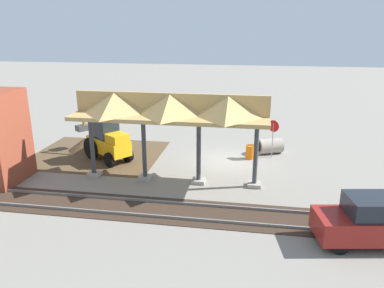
{
  "coord_description": "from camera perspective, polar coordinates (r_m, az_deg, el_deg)",
  "views": [
    {
      "loc": [
        -1.41,
        22.35,
        8.23
      ],
      "look_at": [
        1.94,
        1.8,
        1.6
      ],
      "focal_mm": 35.0,
      "sensor_mm": 36.0,
      "label": 1
    }
  ],
  "objects": [
    {
      "name": "ground_plane",
      "position": [
        23.86,
        5.32,
        -2.59
      ],
      "size": [
        120.0,
        120.0,
        0.0
      ],
      "primitive_type": "plane",
      "color": "gray"
    },
    {
      "name": "dirt_work_zone",
      "position": [
        25.73,
        -14.2,
        -1.55
      ],
      "size": [
        8.36,
        7.0,
        0.01
      ],
      "primitive_type": "cube",
      "color": "brown",
      "rests_on": "ground"
    },
    {
      "name": "platform_canopy",
      "position": [
        19.57,
        -3.32,
        5.58
      ],
      "size": [
        10.23,
        3.2,
        4.9
      ],
      "color": "#9E998E",
      "rests_on": "ground"
    },
    {
      "name": "rail_tracks",
      "position": [
        17.33,
        3.56,
        -10.62
      ],
      "size": [
        60.0,
        2.58,
        0.15
      ],
      "color": "slate",
      "rests_on": "ground"
    },
    {
      "name": "stop_sign",
      "position": [
        24.44,
        12.27,
        1.99
      ],
      "size": [
        0.68,
        0.4,
        2.48
      ],
      "color": "gray",
      "rests_on": "ground"
    },
    {
      "name": "backhoe",
      "position": [
        24.29,
        -12.8,
        0.56
      ],
      "size": [
        4.8,
        3.96,
        2.82
      ],
      "color": "#EAB214",
      "rests_on": "ground"
    },
    {
      "name": "dirt_mound",
      "position": [
        26.91,
        -15.83,
        -0.83
      ],
      "size": [
        4.76,
        4.76,
        1.71
      ],
      "primitive_type": "cone",
      "color": "brown",
      "rests_on": "ground"
    },
    {
      "name": "concrete_pipe",
      "position": [
        25.58,
        11.82,
        -0.3
      ],
      "size": [
        1.85,
        1.54,
        1.01
      ],
      "color": "#9E9384",
      "rests_on": "ground"
    },
    {
      "name": "distant_parked_car",
      "position": [
        16.39,
        25.74,
        -10.48
      ],
      "size": [
        4.43,
        2.43,
        1.98
      ],
      "color": "maroon",
      "rests_on": "ground"
    },
    {
      "name": "traffic_barrel",
      "position": [
        24.31,
        8.84,
        -1.22
      ],
      "size": [
        0.56,
        0.56,
        0.9
      ],
      "primitive_type": "cylinder",
      "color": "orange",
      "rests_on": "ground"
    }
  ]
}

